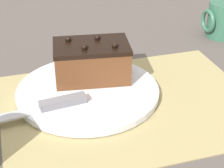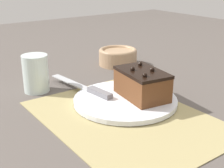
% 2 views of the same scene
% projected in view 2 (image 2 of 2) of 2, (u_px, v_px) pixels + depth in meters
% --- Properties ---
extents(ground_plane, '(3.00, 3.00, 0.00)m').
position_uv_depth(ground_plane, '(125.00, 118.00, 0.73)').
color(ground_plane, '#544C47').
extents(placemat_woven, '(0.46, 0.34, 0.00)m').
position_uv_depth(placemat_woven, '(125.00, 117.00, 0.73)').
color(placemat_woven, tan).
rests_on(placemat_woven, ground_plane).
extents(cake_plate, '(0.27, 0.27, 0.01)m').
position_uv_depth(cake_plate, '(125.00, 100.00, 0.81)').
color(cake_plate, white).
rests_on(cake_plate, placemat_woven).
extents(chocolate_cake, '(0.16, 0.11, 0.08)m').
position_uv_depth(chocolate_cake, '(142.00, 84.00, 0.80)').
color(chocolate_cake, brown).
rests_on(chocolate_cake, cake_plate).
extents(serving_knife, '(0.26, 0.05, 0.01)m').
position_uv_depth(serving_knife, '(89.00, 89.00, 0.85)').
color(serving_knife, slate).
rests_on(serving_knife, cake_plate).
extents(drinking_glass, '(0.07, 0.07, 0.11)m').
position_uv_depth(drinking_glass, '(36.00, 73.00, 0.88)').
color(drinking_glass, silver).
rests_on(drinking_glass, ground_plane).
extents(small_bowl, '(0.14, 0.14, 0.06)m').
position_uv_depth(small_bowl, '(118.00, 56.00, 1.13)').
color(small_bowl, tan).
rests_on(small_bowl, ground_plane).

